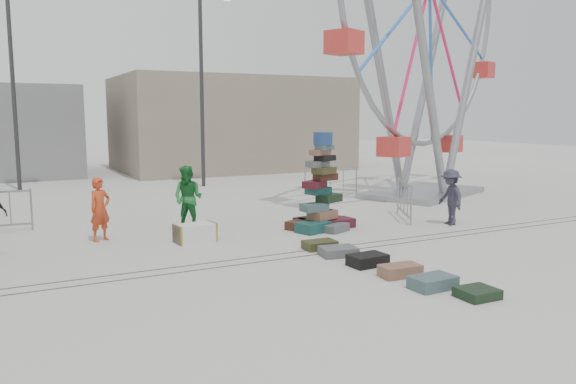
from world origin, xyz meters
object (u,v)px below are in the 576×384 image
pedestrian_green (188,198)px  barricade_wheel_front (404,200)px  ferris_wheel (429,11)px  pedestrian_red (100,209)px  pedestrian_grey (451,197)px  steamer_trunk (195,233)px  suitcase_tower (321,202)px  barricade_wheel_back (330,180)px  lamp_post_left (15,77)px  lamp_post_right (204,79)px

pedestrian_green → barricade_wheel_front: bearing=32.9°
barricade_wheel_front → ferris_wheel: bearing=-18.4°
pedestrian_red → pedestrian_grey: (8.89, -2.35, 0.00)m
pedestrian_grey → steamer_trunk: bearing=-88.7°
suitcase_tower → barricade_wheel_back: size_ratio=1.28×
lamp_post_left → pedestrian_green: lamp_post_left is taller
pedestrian_red → suitcase_tower: bearing=-39.9°
lamp_post_left → pedestrian_red: bearing=-83.1°
suitcase_tower → steamer_trunk: suitcase_tower is taller
lamp_post_left → suitcase_tower: 14.29m
lamp_post_left → pedestrian_green: 11.72m
suitcase_tower → pedestrian_grey: (3.46, -1.15, 0.05)m
lamp_post_right → lamp_post_left: bearing=164.1°
barricade_wheel_back → lamp_post_left: bearing=-168.3°
ferris_wheel → lamp_post_left: bearing=125.4°
ferris_wheel → barricade_wheel_front: bearing=-159.5°
barricade_wheel_back → pedestrian_grey: bearing=-48.4°
lamp_post_left → pedestrian_red: 11.51m
suitcase_tower → barricade_wheel_back: bearing=42.8°
lamp_post_left → steamer_trunk: bearing=-74.8°
lamp_post_right → lamp_post_left: (-7.00, 2.00, 0.00)m
lamp_post_left → lamp_post_right: bearing=-15.9°
pedestrian_grey → pedestrian_green: bearing=-100.6°
ferris_wheel → steamer_trunk: (-10.13, -3.65, -6.52)m
ferris_wheel → pedestrian_red: ferris_wheel is taller
pedestrian_green → steamer_trunk: bearing=-56.3°
lamp_post_left → suitcase_tower: (6.73, -12.03, -3.77)m
suitcase_tower → lamp_post_right: bearing=75.2°
pedestrian_grey → ferris_wheel: bearing=157.3°
lamp_post_right → barricade_wheel_front: size_ratio=4.00×
pedestrian_red → lamp_post_left: bearing=69.5°
barricade_wheel_front → pedestrian_grey: pedestrian_grey is taller
steamer_trunk → pedestrian_grey: size_ratio=0.61×
steamer_trunk → pedestrian_grey: bearing=-14.6°
lamp_post_left → pedestrian_grey: (10.19, -13.17, -3.72)m
steamer_trunk → barricade_wheel_back: 9.03m
pedestrian_green → pedestrian_red: bearing=-128.0°
suitcase_tower → pedestrian_red: size_ratio=1.67×
barricade_wheel_front → barricade_wheel_back: size_ratio=1.00×
pedestrian_red → lamp_post_right: bearing=29.8°
pedestrian_grey → barricade_wheel_front: bearing=-145.3°
lamp_post_right → barricade_wheel_front: bearing=-75.1°
lamp_post_right → steamer_trunk: 11.49m
ferris_wheel → pedestrian_green: size_ratio=8.07×
steamer_trunk → barricade_wheel_back: size_ratio=0.46×
pedestrian_green → lamp_post_right: bearing=113.5°
lamp_post_right → pedestrian_red: lamp_post_right is taller
pedestrian_red → pedestrian_green: (2.26, 0.26, 0.08)m
barricade_wheel_back → ferris_wheel: bearing=11.9°
ferris_wheel → pedestrian_grey: size_ratio=8.92×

